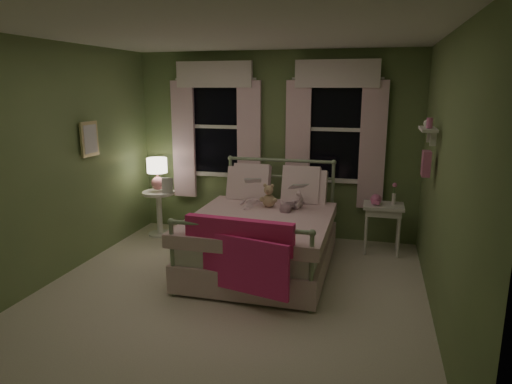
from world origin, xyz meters
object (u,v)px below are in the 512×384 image
(table_lamp, at_px, (157,171))
(bed, at_px, (263,236))
(nightstand_right, at_px, (383,212))
(child_right, at_px, (294,183))
(teddy_bear, at_px, (269,198))
(nightstand_left, at_px, (159,207))
(child_left, at_px, (250,182))

(table_lamp, bearing_deg, bed, -24.01)
(nightstand_right, bearing_deg, child_right, -158.82)
(child_right, height_order, nightstand_right, child_right)
(teddy_bear, bearing_deg, nightstand_left, 163.57)
(teddy_bear, height_order, nightstand_right, teddy_bear)
(nightstand_left, height_order, table_lamp, table_lamp)
(teddy_bear, xyz_separation_m, nightstand_right, (1.37, 0.58, -0.24))
(teddy_bear, bearing_deg, table_lamp, 163.57)
(child_right, bearing_deg, table_lamp, 0.11)
(nightstand_left, relative_size, table_lamp, 1.42)
(child_left, bearing_deg, nightstand_right, -171.09)
(bed, bearing_deg, nightstand_right, 31.62)
(bed, xyz_separation_m, table_lamp, (-1.75, 0.78, 0.57))
(nightstand_left, bearing_deg, nightstand_right, 1.20)
(bed, xyz_separation_m, child_right, (0.28, 0.42, 0.57))
(child_right, bearing_deg, nightstand_left, 0.11)
(teddy_bear, distance_m, nightstand_right, 1.51)
(nightstand_left, distance_m, table_lamp, 0.54)
(bed, relative_size, child_left, 2.75)
(teddy_bear, bearing_deg, child_right, 29.50)
(child_right, bearing_deg, child_left, 10.10)
(nightstand_left, bearing_deg, child_right, -9.98)
(child_right, xyz_separation_m, table_lamp, (-2.03, 0.36, 0.00))
(table_lamp, bearing_deg, child_left, -13.67)
(table_lamp, distance_m, nightstand_right, 3.15)
(bed, bearing_deg, table_lamp, 155.99)
(child_right, bearing_deg, teddy_bear, 39.59)
(nightstand_left, bearing_deg, table_lamp, 90.00)
(child_left, relative_size, child_right, 0.97)
(bed, height_order, nightstand_left, bed)
(child_left, bearing_deg, table_lamp, -19.12)
(child_right, height_order, nightstand_left, child_right)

